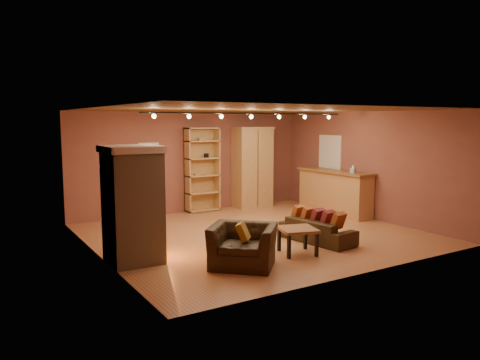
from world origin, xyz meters
TOP-DOWN VIEW (x-y plane):
  - floor at (0.00, 0.00)m, footprint 7.00×7.00m
  - ceiling at (0.00, 0.00)m, footprint 7.00×7.00m
  - back_wall at (0.00, 3.25)m, footprint 7.00×0.02m
  - left_wall at (-3.50, 0.00)m, footprint 0.02×6.50m
  - right_wall at (3.50, 0.00)m, footprint 0.02×6.50m
  - fireplace at (-3.04, -0.60)m, footprint 1.01×0.98m
  - back_window at (-1.30, 3.23)m, footprint 0.56×0.04m
  - bookcase at (0.21, 3.13)m, footprint 0.97×0.38m
  - armoire at (1.82, 2.95)m, footprint 1.17×0.66m
  - bar_counter at (3.20, 0.89)m, footprint 0.66×2.52m
  - tissue_box at (3.15, 0.16)m, footprint 0.15×0.15m
  - right_window at (3.47, 1.40)m, footprint 0.05×0.90m
  - loveseat at (0.75, -1.24)m, footprint 0.73×1.74m
  - armchair at (-1.48, -1.83)m, footprint 1.32×1.31m
  - coffee_table at (-0.18, -1.73)m, footprint 0.83×0.83m
  - track_rail at (0.00, 0.20)m, footprint 5.20×0.09m

SIDE VIEW (x-z plane):
  - floor at x=0.00m, z-range 0.00..0.00m
  - loveseat at x=0.75m, z-range -0.01..0.71m
  - coffee_table at x=-0.18m, z-range 0.18..0.69m
  - armchair at x=-1.48m, z-range 0.00..0.99m
  - bar_counter at x=3.20m, z-range 0.01..1.21m
  - fireplace at x=-3.04m, z-range 0.00..2.12m
  - armoire at x=1.82m, z-range 0.00..2.38m
  - bookcase at x=0.21m, z-range 0.02..2.39m
  - tissue_box at x=3.15m, z-range 1.18..1.40m
  - back_wall at x=0.00m, z-range 0.00..2.80m
  - left_wall at x=-3.50m, z-range 0.00..2.80m
  - right_wall at x=3.50m, z-range 0.00..2.80m
  - back_window at x=-1.30m, z-range 1.12..1.98m
  - right_window at x=3.47m, z-range 1.15..2.15m
  - track_rail at x=0.00m, z-range 2.62..2.75m
  - ceiling at x=0.00m, z-range 2.80..2.80m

